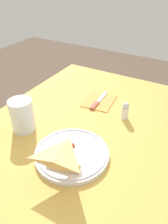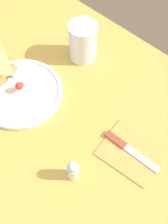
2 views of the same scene
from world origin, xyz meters
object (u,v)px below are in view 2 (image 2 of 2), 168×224
dining_table (57,138)px  napkin_folded (131,152)px  milk_glass (83,42)px  butter_knife (129,149)px  salt_shaker (73,170)px  plate_pizza (20,91)px

dining_table → napkin_folded: 0.26m
milk_glass → butter_knife: 0.37m
salt_shaker → dining_table: bearing=153.2°
plate_pizza → milk_glass: (0.04, 0.24, 0.05)m
napkin_folded → plate_pizza: bearing=-168.3°
milk_glass → salt_shaker: (0.26, -0.32, -0.02)m
dining_table → butter_knife: butter_knife is taller
salt_shaker → butter_knife: bearing=67.7°
plate_pizza → napkin_folded: bearing=11.7°
dining_table → milk_glass: 0.32m
dining_table → salt_shaker: salt_shaker is taller
butter_knife → salt_shaker: 0.17m
dining_table → milk_glass: size_ratio=8.44×
napkin_folded → salt_shaker: size_ratio=2.19×
napkin_folded → salt_shaker: bearing=-114.8°
plate_pizza → dining_table: bearing=-0.2°
napkin_folded → butter_knife: size_ratio=0.98×
butter_knife → plate_pizza: bearing=-170.8°
butter_knife → salt_shaker: (-0.06, -0.15, 0.03)m
dining_table → butter_knife: 0.25m
plate_pizza → milk_glass: bearing=81.7°
plate_pizza → napkin_folded: plate_pizza is taller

